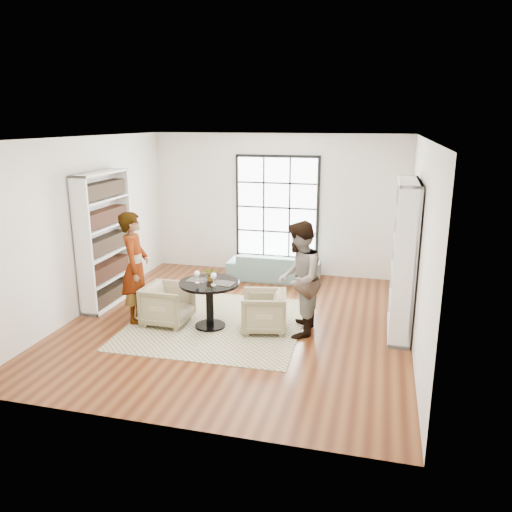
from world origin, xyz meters
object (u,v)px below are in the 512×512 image
(pedestal_table, at_px, (210,295))
(armchair_right, at_px, (264,311))
(wine_glass_left, at_px, (197,274))
(armchair_left, at_px, (168,304))
(sofa, at_px, (274,266))
(person_left, at_px, (135,267))
(person_right, at_px, (299,279))
(wine_glass_right, at_px, (214,276))
(flower_centerpiece, at_px, (211,274))

(pedestal_table, bearing_deg, armchair_right, 6.23)
(wine_glass_left, bearing_deg, armchair_left, 173.66)
(sofa, bearing_deg, person_left, 57.88)
(sofa, xyz_separation_m, person_right, (0.97, -2.65, 0.62))
(wine_glass_left, relative_size, wine_glass_right, 0.97)
(pedestal_table, xyz_separation_m, wine_glass_right, (0.13, -0.14, 0.36))
(pedestal_table, distance_m, wine_glass_right, 0.41)
(sofa, height_order, armchair_left, armchair_left)
(armchair_right, relative_size, flower_centerpiece, 3.14)
(person_right, distance_m, wine_glass_right, 1.32)
(pedestal_table, height_order, person_right, person_right)
(armchair_right, relative_size, person_left, 0.38)
(pedestal_table, height_order, flower_centerpiece, flower_centerpiece)
(pedestal_table, relative_size, wine_glass_left, 4.77)
(pedestal_table, xyz_separation_m, armchair_right, (0.87, 0.10, -0.24))
(sofa, distance_m, flower_centerpiece, 2.77)
(armchair_left, height_order, wine_glass_right, wine_glass_right)
(armchair_right, relative_size, person_right, 0.39)
(pedestal_table, height_order, armchair_left, pedestal_table)
(sofa, bearing_deg, armchair_left, 66.81)
(armchair_left, relative_size, person_left, 0.40)
(armchair_right, distance_m, wine_glass_right, 0.99)
(pedestal_table, relative_size, flower_centerpiece, 4.31)
(sofa, distance_m, armchair_left, 3.00)
(person_right, bearing_deg, armchair_right, -91.40)
(armchair_right, xyz_separation_m, person_right, (0.55, 0.00, 0.58))
(person_left, xyz_separation_m, flower_centerpiece, (1.28, 0.09, -0.04))
(armchair_left, height_order, person_left, person_left)
(wine_glass_left, relative_size, flower_centerpiece, 0.90)
(flower_centerpiece, bearing_deg, armchair_right, 1.48)
(armchair_right, bearing_deg, person_left, -98.69)
(pedestal_table, distance_m, flower_centerpiece, 0.33)
(person_right, xyz_separation_m, flower_centerpiece, (-1.42, -0.02, -0.02))
(person_right, height_order, flower_centerpiece, person_right)
(armchair_right, relative_size, wine_glass_right, 3.39)
(armchair_left, distance_m, flower_centerpiece, 0.92)
(sofa, relative_size, armchair_right, 2.71)
(pedestal_table, bearing_deg, person_right, 3.83)
(armchair_left, relative_size, person_right, 0.41)
(sofa, distance_m, wine_glass_left, 2.96)
(armchair_left, distance_m, person_right, 2.22)
(person_right, relative_size, wine_glass_right, 8.66)
(wine_glass_right, bearing_deg, armchair_left, 171.80)
(sofa, distance_m, wine_glass_right, 2.97)
(pedestal_table, distance_m, armchair_right, 0.91)
(armchair_right, xyz_separation_m, wine_glass_left, (-1.04, -0.18, 0.59))
(sofa, bearing_deg, wine_glass_left, 77.43)
(pedestal_table, relative_size, person_left, 0.52)
(person_right, height_order, wine_glass_right, person_right)
(armchair_left, bearing_deg, sofa, -21.80)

